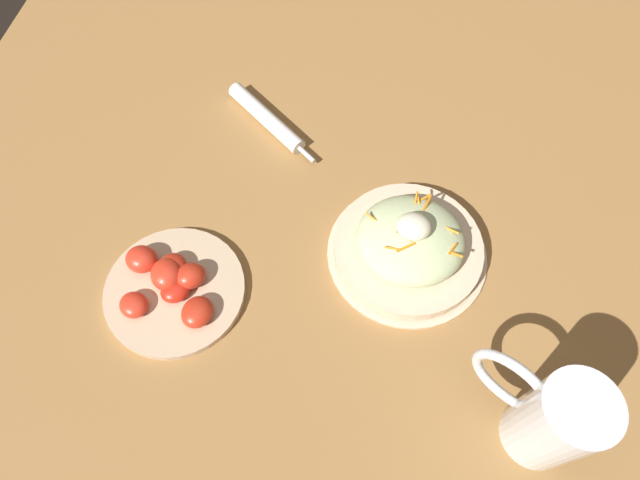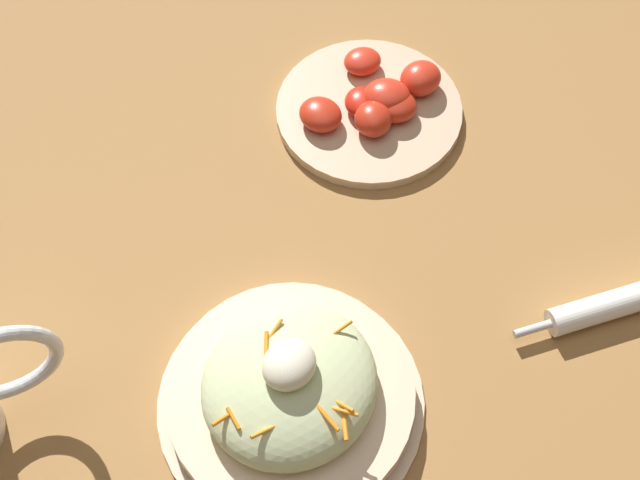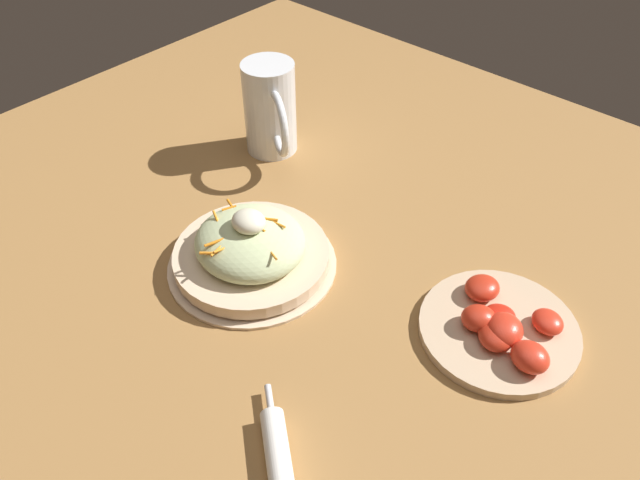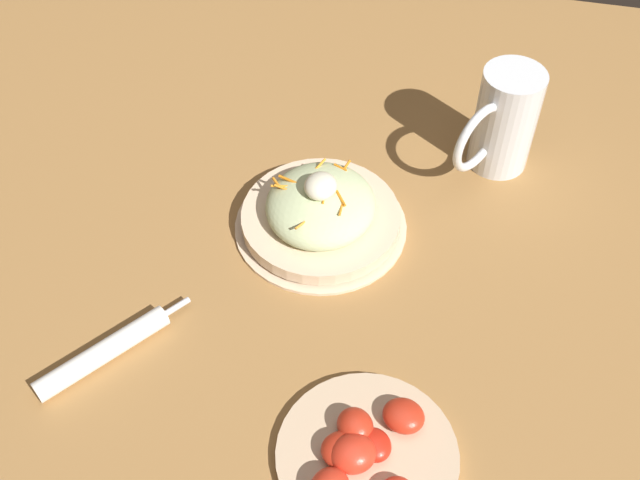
{
  "view_description": "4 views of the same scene",
  "coord_description": "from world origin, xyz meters",
  "views": [
    {
      "loc": [
        -0.02,
        0.4,
        0.74
      ],
      "look_at": [
        0.05,
        0.05,
        0.09
      ],
      "focal_mm": 31.59,
      "sensor_mm": 36.0,
      "label": 1
    },
    {
      "loc": [
        -0.31,
        -0.19,
        0.75
      ],
      "look_at": [
        0.04,
        0.05,
        0.08
      ],
      "focal_mm": 50.73,
      "sensor_mm": 36.0,
      "label": 2
    },
    {
      "loc": [
        0.4,
        -0.39,
        0.61
      ],
      "look_at": [
        0.01,
        0.05,
        0.07
      ],
      "focal_mm": 34.9,
      "sensor_mm": 36.0,
      "label": 3
    },
    {
      "loc": [
        0.61,
        0.15,
        0.79
      ],
      "look_at": [
        0.02,
        0.02,
        0.09
      ],
      "focal_mm": 43.4,
      "sensor_mm": 36.0,
      "label": 4
    }
  ],
  "objects": [
    {
      "name": "tomato_plate",
      "position": [
        0.24,
        0.12,
        0.01
      ],
      "size": [
        0.2,
        0.2,
        0.04
      ],
      "color": "#D1B28E",
      "rests_on": "ground_plane"
    },
    {
      "name": "beer_mug",
      "position": [
        -0.25,
        0.22,
        0.07
      ],
      "size": [
        0.14,
        0.11,
        0.16
      ],
      "color": "white",
      "rests_on": "ground_plane"
    },
    {
      "name": "ground_plane",
      "position": [
        0.0,
        0.0,
        0.0
      ],
      "size": [
        1.43,
        1.43,
        0.0
      ],
      "primitive_type": "plane",
      "color": "#9E703D"
    },
    {
      "name": "salad_plate",
      "position": [
        -0.07,
        -0.0,
        0.03
      ],
      "size": [
        0.23,
        0.23,
        0.09
      ],
      "color": "beige",
      "rests_on": "ground_plane"
    }
  ]
}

